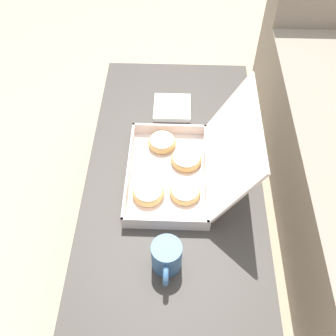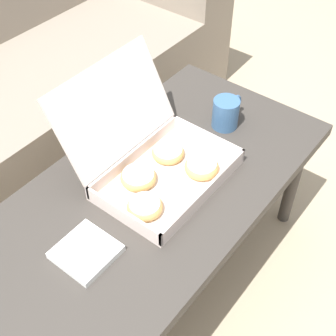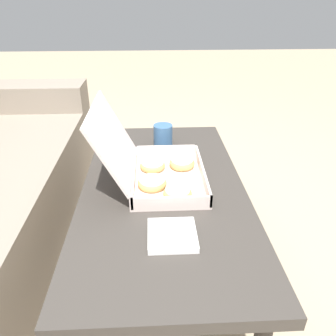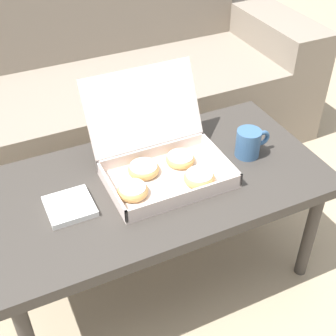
# 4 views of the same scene
# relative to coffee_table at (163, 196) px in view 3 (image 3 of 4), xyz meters

# --- Properties ---
(ground_plane) EXTENTS (12.00, 12.00, 0.00)m
(ground_plane) POSITION_rel_coffee_table_xyz_m (0.00, 0.11, -0.42)
(ground_plane) COLOR tan
(coffee_table) EXTENTS (1.13, 0.58, 0.47)m
(coffee_table) POSITION_rel_coffee_table_xyz_m (0.00, 0.00, 0.00)
(coffee_table) COLOR #3D3833
(coffee_table) RESTS_ON ground_plane
(pastry_box) EXTENTS (0.39, 0.39, 0.29)m
(pastry_box) POSITION_rel_coffee_table_xyz_m (0.04, 0.03, 0.10)
(pastry_box) COLOR silver
(pastry_box) RESTS_ON coffee_table
(coffee_mug) EXTENTS (0.13, 0.08, 0.10)m
(coffee_mug) POSITION_rel_coffee_table_xyz_m (0.35, -0.01, 0.10)
(coffee_mug) COLOR #3D6693
(coffee_mug) RESTS_ON coffee_table
(napkin_stack) EXTENTS (0.14, 0.14, 0.02)m
(napkin_stack) POSITION_rel_coffee_table_xyz_m (-0.29, -0.01, 0.06)
(napkin_stack) COLOR white
(napkin_stack) RESTS_ON coffee_table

